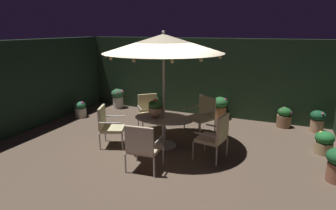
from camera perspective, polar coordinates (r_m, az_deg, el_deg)
The scene contains 18 objects.
ground_plane at distance 6.96m, azimuth -1.47°, elevation -8.80°, with size 8.60×6.85×0.02m, color brown.
hedge_backdrop_rear at distance 9.57m, azimuth 6.52°, elevation 5.63°, with size 8.60×0.30×2.51m, color #1E301E.
hedge_backdrop_left at distance 9.04m, azimuth -26.36°, elevation 3.62°, with size 0.30×6.85×2.51m, color #1A2E20.
patio_dining_table at distance 6.92m, azimuth -0.86°, elevation -3.91°, with size 1.46×1.01×0.73m.
patio_umbrella at distance 6.55m, azimuth -0.93°, elevation 12.17°, with size 2.76×2.76×2.76m.
centerpiece_planter at distance 6.79m, azimuth -2.51°, elevation -0.41°, with size 0.34×0.34×0.47m.
patio_chair_north at distance 8.14m, azimuth -3.80°, elevation -0.96°, with size 0.82×0.82×0.99m.
patio_chair_northeast at distance 7.10m, azimuth -11.81°, elevation -3.74°, with size 0.73×0.74×0.99m.
patio_chair_east at distance 5.73m, azimuth -5.12°, elevation -8.04°, with size 0.69×0.65×1.00m.
patio_chair_southeast at distance 6.31m, azimuth 9.48°, elevation -5.84°, with size 0.68×0.72×1.02m.
patio_chair_south at distance 7.78m, azimuth 6.95°, elevation -1.66°, with size 0.83×0.82×1.02m.
potted_plant_left_near at distance 7.52m, azimuth 28.73°, elevation -6.50°, with size 0.42×0.42×0.53m.
potted_plant_back_right at distance 10.51m, azimuth -9.96°, elevation 1.55°, with size 0.46×0.46×0.69m.
potted_plant_right_near at distance 9.01m, azimuth 22.17°, elevation -2.27°, with size 0.40×0.40×0.59m.
potted_plant_left_far at distance 8.97m, azimuth 27.66°, elevation -2.69°, with size 0.41×0.41×0.61m.
potted_plant_right_far at distance 9.96m, azimuth -3.15°, elevation 0.29°, with size 0.50×0.50×0.57m.
potted_plant_front_corner at distance 9.24m, azimuth 10.33°, elevation -0.38°, with size 0.49×0.49×0.70m.
potted_plant_back_left at distance 9.71m, azimuth -17.07°, elevation -0.81°, with size 0.36×0.36×0.53m.
Camera 1 is at (2.61, -5.81, 2.80)m, focal length 30.54 mm.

